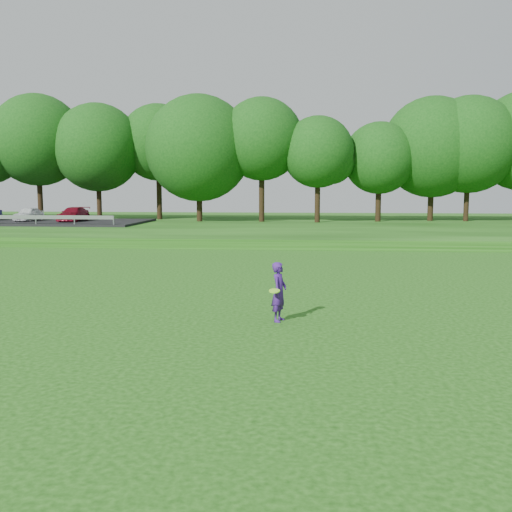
{
  "coord_description": "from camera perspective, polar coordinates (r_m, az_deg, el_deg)",
  "views": [
    {
      "loc": [
        2.07,
        -14.15,
        3.6
      ],
      "look_at": [
        0.3,
        5.04,
        1.3
      ],
      "focal_mm": 40.0,
      "sensor_mm": 36.0,
      "label": 1
    }
  ],
  "objects": [
    {
      "name": "woman",
      "position": [
        15.47,
        2.33,
        -3.6
      ],
      "size": [
        0.53,
        0.85,
        1.62
      ],
      "color": "#421B7B",
      "rests_on": "ground"
    },
    {
      "name": "treeline",
      "position": [
        52.39,
        3.06,
        11.73
      ],
      "size": [
        104.0,
        7.0,
        15.0
      ],
      "primitive_type": null,
      "color": "#0F410F",
      "rests_on": "berm"
    },
    {
      "name": "ground",
      "position": [
        14.75,
        -2.98,
        -7.33
      ],
      "size": [
        140.0,
        140.0,
        0.0
      ],
      "primitive_type": "plane",
      "color": "#153F0C",
      "rests_on": "ground"
    },
    {
      "name": "parking_lot",
      "position": [
        53.84,
        -23.92,
        3.47
      ],
      "size": [
        24.0,
        9.0,
        1.38
      ],
      "color": "black",
      "rests_on": "berm"
    },
    {
      "name": "berm",
      "position": [
        48.31,
        2.82,
        2.89
      ],
      "size": [
        130.0,
        30.0,
        0.6
      ],
      "primitive_type": "cube",
      "color": "#153F0C",
      "rests_on": "ground"
    },
    {
      "name": "walking_path",
      "position": [
        34.41,
        1.8,
        0.83
      ],
      "size": [
        130.0,
        1.6,
        0.04
      ],
      "primitive_type": "cube",
      "color": "gray",
      "rests_on": "ground"
    }
  ]
}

